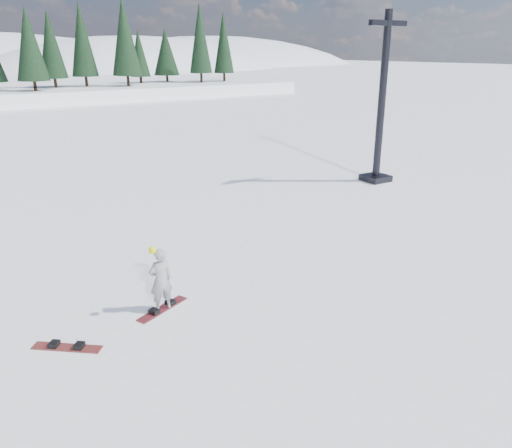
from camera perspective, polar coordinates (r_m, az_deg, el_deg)
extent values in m
plane|color=white|center=(12.44, -20.42, -10.91)|extent=(420.00, 420.00, 0.00)
ellipsoid|color=white|center=(226.42, -4.82, 14.27)|extent=(156.00, 120.00, 50.40)
ellipsoid|color=white|center=(173.26, -13.63, 12.75)|extent=(117.00, 90.00, 45.00)
cone|color=black|center=(66.79, -25.19, 16.98)|extent=(3.20, 3.20, 7.50)
cone|color=black|center=(67.64, -21.73, 17.43)|extent=(3.20, 3.20, 7.50)
cone|color=black|center=(68.70, -18.35, 17.81)|extent=(3.20, 3.20, 7.50)
cone|color=black|center=(69.98, -15.08, 18.12)|extent=(3.20, 3.20, 7.50)
cone|color=black|center=(71.46, -11.92, 18.36)|extent=(3.20, 3.20, 7.50)
cone|color=black|center=(73.13, -8.88, 18.55)|extent=(3.20, 3.20, 7.50)
cone|color=black|center=(74.98, -5.99, 18.68)|extent=(3.20, 3.20, 7.50)
cone|color=black|center=(76.99, -3.24, 18.77)|extent=(3.20, 3.20, 7.50)
cylinder|color=black|center=(24.22, 14.19, 13.62)|extent=(0.34, 0.34, 7.66)
cube|color=black|center=(24.15, 14.87, 21.31)|extent=(2.12, 0.34, 0.24)
cube|color=black|center=(24.83, 13.50, 5.14)|extent=(1.20, 1.20, 0.29)
imported|color=gray|center=(12.22, -10.85, -6.29)|extent=(0.59, 0.39, 1.60)
sphere|color=yellow|center=(11.70, -11.77, -2.95)|extent=(0.18, 0.18, 0.18)
cube|color=maroon|center=(12.57, -10.63, -9.52)|extent=(1.50, 0.82, 0.03)
cube|color=maroon|center=(11.65, -20.78, -13.06)|extent=(1.32, 1.20, 0.03)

